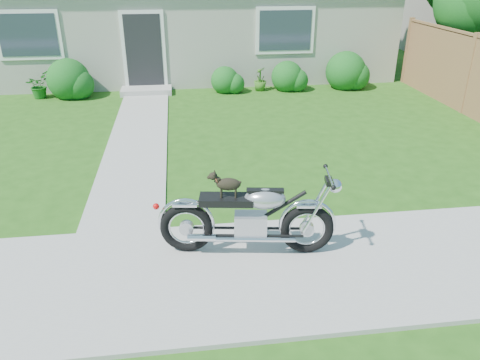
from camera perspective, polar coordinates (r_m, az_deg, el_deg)
The scene contains 9 objects.
ground at distance 5.74m, azimuth -0.09°, elevation -11.14°, with size 80.00×80.00×0.00m, color #235114.
sidewalk at distance 5.72m, azimuth -0.09°, elevation -10.98°, with size 24.00×2.20×0.04m, color #9E9B93.
walkway at distance 10.20m, azimuth -12.25°, elevation 5.22°, with size 1.20×8.00×0.03m, color #9E9B93.
house at distance 16.63m, azimuth -5.88°, elevation 20.77°, with size 12.60×7.03×4.50m.
fence at distance 12.67m, azimuth 26.18°, elevation 11.47°, with size 0.12×6.62×1.90m.
shrub_row at distance 13.48m, azimuth -1.41°, elevation 12.54°, with size 8.92×1.15×1.15m.
potted_plant_left at distance 14.00m, azimuth -23.40°, elevation 10.57°, with size 0.63×0.55×0.70m, color #196019.
potted_plant_right at distance 13.69m, azimuth 2.47°, elevation 12.20°, with size 0.37×0.37×0.66m, color #356B1D.
motorcycle_with_dog at distance 5.77m, azimuth 1.32°, elevation -4.57°, with size 2.22×0.66×1.10m.
Camera 1 is at (-0.60, -4.58, 3.40)m, focal length 35.00 mm.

